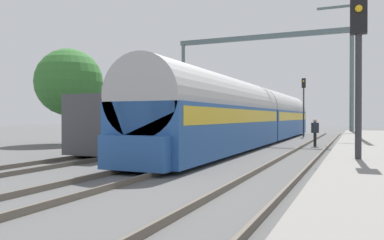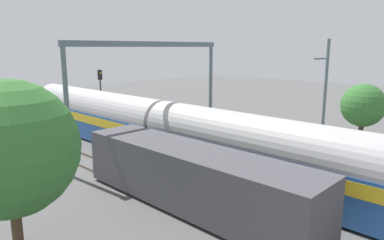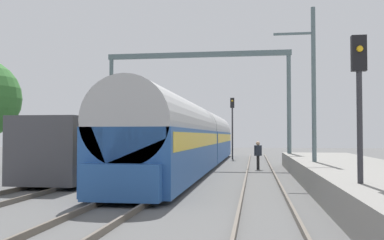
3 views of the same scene
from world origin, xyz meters
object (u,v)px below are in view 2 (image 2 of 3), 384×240
Objects in this scene: person_crossing at (219,137)px; catenary_gantry at (151,75)px; railway_signal_far at (101,92)px; passenger_train at (162,130)px; freight_car at (192,178)px.

catenary_gantry is at bearing -69.48° from person_crossing.
catenary_gantry is (-1.92, -9.53, 2.17)m from railway_signal_far.
catenary_gantry is (0.00, 1.06, 3.68)m from passenger_train.
catenary_gantry reaches higher than passenger_train.
railway_signal_far is at bearing 70.76° from freight_car.
freight_car is 9.90m from catenary_gantry.
passenger_train is 8.06m from freight_car.
catenary_gantry is at bearing -101.37° from railway_signal_far.
passenger_train is at bearing -100.26° from railway_signal_far.
passenger_train is 3.83m from catenary_gantry.
passenger_train is 10.87m from railway_signal_far.
passenger_train is 2.53× the size of freight_car.
railway_signal_far is at bearing 78.63° from catenary_gantry.
railway_signal_far reaches higher than passenger_train.
person_crossing is (8.27, 5.22, -0.44)m from freight_car.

